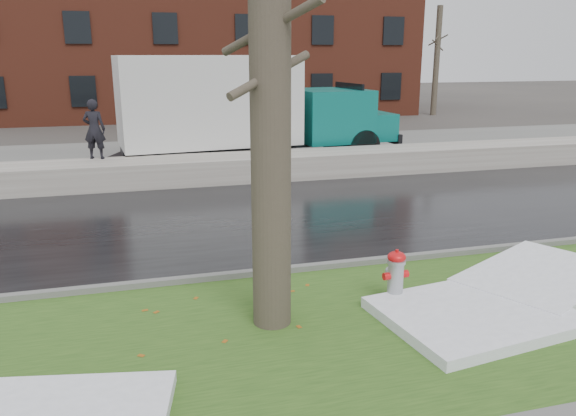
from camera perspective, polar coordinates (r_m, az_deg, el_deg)
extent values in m
plane|color=#47423D|center=(8.93, -0.26, -9.27)|extent=(120.00, 120.00, 0.00)
cube|color=#274717|center=(7.85, 2.15, -12.81)|extent=(60.00, 4.50, 0.04)
cube|color=black|center=(13.06, -5.36, -1.17)|extent=(60.00, 7.00, 0.03)
cube|color=slate|center=(21.27, -9.37, 5.18)|extent=(60.00, 9.00, 0.03)
cube|color=slate|center=(9.80, -1.78, -6.53)|extent=(60.00, 0.15, 0.14)
cube|color=#ACA79D|center=(17.01, -7.87, 3.91)|extent=(60.00, 1.60, 0.75)
cube|color=maroon|center=(38.08, -9.46, 17.16)|extent=(26.00, 12.00, 10.00)
cylinder|color=brown|center=(34.07, -22.45, 13.52)|extent=(0.36, 0.36, 6.50)
cylinder|color=brown|center=(34.07, -22.62, 15.11)|extent=(0.84, 1.62, 0.73)
cylinder|color=brown|center=(34.09, -22.78, 16.61)|extent=(1.08, 1.26, 0.66)
cylinder|color=brown|center=(34.07, -22.51, 14.10)|extent=(1.40, 0.61, 0.63)
cylinder|color=brown|center=(36.63, 14.86, 14.20)|extent=(0.36, 0.36, 6.50)
cylinder|color=brown|center=(36.62, 14.96, 15.69)|extent=(0.84, 1.62, 0.73)
cylinder|color=brown|center=(36.65, 15.06, 17.09)|extent=(1.08, 1.26, 0.66)
cylinder|color=brown|center=(36.62, 14.90, 14.75)|extent=(1.40, 0.61, 0.63)
cylinder|color=#9DA0A5|center=(8.78, 10.86, -7.15)|extent=(0.25, 0.25, 0.73)
ellipsoid|color=red|center=(8.65, 10.98, -4.92)|extent=(0.30, 0.30, 0.17)
cylinder|color=red|center=(8.61, 11.01, -4.33)|extent=(0.06, 0.06, 0.05)
cylinder|color=red|center=(8.68, 10.01, -6.85)|extent=(0.11, 0.12, 0.11)
cylinder|color=red|center=(8.82, 11.74, -6.57)|extent=(0.11, 0.12, 0.11)
cylinder|color=#9DA0A5|center=(8.87, 10.41, -6.37)|extent=(0.15, 0.11, 0.15)
cylinder|color=brown|center=(7.29, -1.82, 12.64)|extent=(0.62, 0.62, 6.68)
cylinder|color=brown|center=(7.29, -1.87, 17.89)|extent=(1.04, 1.42, 0.69)
cylinder|color=brown|center=(7.29, -1.83, 13.39)|extent=(1.26, 0.79, 0.60)
cube|color=black|center=(19.49, -3.94, 6.43)|extent=(8.57, 1.89, 0.23)
cube|color=beige|center=(18.96, -8.09, 10.76)|extent=(5.97, 3.21, 2.87)
cube|color=#0B6861|center=(20.45, 4.27, 9.41)|extent=(2.68, 2.78, 1.81)
cube|color=#0B6861|center=(21.20, 8.07, 8.35)|extent=(1.50, 2.45, 0.96)
cube|color=black|center=(20.72, 6.21, 11.21)|extent=(0.29, 2.12, 0.96)
cube|color=black|center=(18.75, -18.40, 4.25)|extent=(1.94, 1.45, 0.71)
cylinder|color=black|center=(19.95, 7.66, 6.23)|extent=(1.20, 0.43, 1.17)
cylinder|color=black|center=(21.92, 4.88, 7.14)|extent=(1.20, 0.43, 1.17)
cylinder|color=black|center=(18.17, -6.12, 5.38)|extent=(1.20, 0.43, 1.17)
cylinder|color=black|center=(20.31, -7.75, 6.39)|extent=(1.20, 0.43, 1.17)
cylinder|color=black|center=(17.82, -11.43, 4.96)|extent=(1.20, 0.43, 1.17)
cylinder|color=black|center=(20.00, -12.52, 6.02)|extent=(1.20, 0.43, 1.17)
imported|color=black|center=(17.31, -19.08, 7.58)|extent=(0.71, 0.56, 1.73)
cube|color=white|center=(8.63, 18.47, -10.17)|extent=(2.85, 2.34, 0.16)
cube|color=white|center=(10.34, 24.20, -6.39)|extent=(3.32, 2.90, 0.18)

